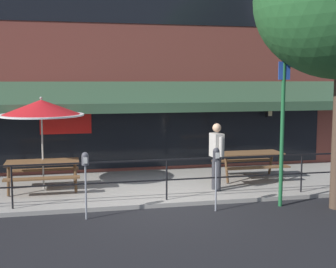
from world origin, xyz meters
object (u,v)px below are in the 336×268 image
(picnic_table_left, at_px, (43,167))
(picnic_table_centre, at_px, (250,158))
(parking_meter_near, at_px, (85,165))
(pedestrian_walking, at_px, (217,153))
(parking_meter_far, at_px, (216,160))
(patio_umbrella_left, at_px, (41,108))
(street_sign_pole, at_px, (283,110))

(picnic_table_left, relative_size, picnic_table_centre, 1.00)
(picnic_table_centre, xyz_separation_m, parking_meter_near, (-4.69, -2.54, 0.44))
(pedestrian_walking, bearing_deg, parking_meter_far, -108.91)
(patio_umbrella_left, height_order, pedestrian_walking, patio_umbrella_left)
(patio_umbrella_left, distance_m, parking_meter_far, 4.73)
(patio_umbrella_left, height_order, street_sign_pole, street_sign_pole)
(picnic_table_left, relative_size, parking_meter_near, 1.27)
(patio_umbrella_left, relative_size, street_sign_pole, 0.55)
(pedestrian_walking, xyz_separation_m, parking_meter_far, (-0.51, -1.48, 0.09))
(patio_umbrella_left, bearing_deg, street_sign_pole, -25.47)
(patio_umbrella_left, height_order, parking_meter_near, patio_umbrella_left)
(parking_meter_near, xyz_separation_m, street_sign_pole, (4.42, 0.05, 1.06))
(picnic_table_left, distance_m, parking_meter_near, 2.58)
(parking_meter_near, bearing_deg, parking_meter_far, -0.04)
(picnic_table_left, xyz_separation_m, pedestrian_walking, (4.31, -0.88, 0.35))
(parking_meter_near, relative_size, street_sign_pole, 0.33)
(pedestrian_walking, bearing_deg, street_sign_pole, -53.03)
(patio_umbrella_left, xyz_separation_m, street_sign_pole, (5.38, -2.56, 0.03))
(parking_meter_far, bearing_deg, patio_umbrella_left, 145.41)
(picnic_table_centre, xyz_separation_m, street_sign_pole, (-0.27, -2.48, 1.51))
(picnic_table_centre, distance_m, parking_meter_far, 3.17)
(patio_umbrella_left, bearing_deg, picnic_table_left, -90.00)
(picnic_table_centre, xyz_separation_m, parking_meter_far, (-1.85, -2.54, 0.44))
(pedestrian_walking, xyz_separation_m, parking_meter_near, (-3.35, -1.48, 0.09))
(patio_umbrella_left, relative_size, parking_meter_near, 1.67)
(picnic_table_centre, bearing_deg, patio_umbrella_left, 179.19)
(parking_meter_far, bearing_deg, parking_meter_near, 179.96)
(patio_umbrella_left, xyz_separation_m, parking_meter_near, (0.96, -2.62, -1.03))
(patio_umbrella_left, relative_size, pedestrian_walking, 1.39)
(picnic_table_centre, xyz_separation_m, patio_umbrella_left, (-5.65, 0.08, 1.47))
(parking_meter_far, bearing_deg, picnic_table_left, 148.14)
(parking_meter_near, bearing_deg, picnic_table_centre, 28.40)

